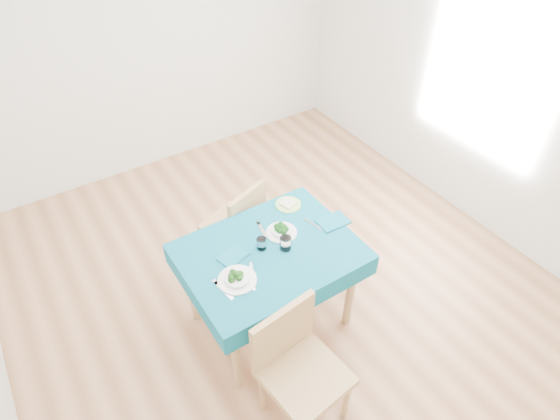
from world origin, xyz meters
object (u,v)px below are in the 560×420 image
bowl_far (281,230)px  side_plate (288,205)px  chair_far (231,218)px  bowl_near (237,277)px  table (270,287)px  chair_near (306,364)px

bowl_far → side_plate: (0.20, 0.22, -0.03)m
chair_far → bowl_near: chair_far is taller
bowl_near → bowl_far: bearing=23.8°
table → chair_near: 0.77m
chair_far → side_plate: 0.54m
chair_near → bowl_near: 0.66m
table → chair_far: bearing=84.6°
chair_near → bowl_far: size_ratio=5.32×
chair_near → table: bearing=67.6°
chair_far → chair_near: bearing=59.0°
table → side_plate: (0.36, 0.32, 0.38)m
table → bowl_near: bowl_near is taller
chair_far → bowl_far: chair_far is taller
bowl_near → chair_far: bearing=65.0°
bowl_near → chair_near: bearing=-80.9°
chair_near → side_plate: (0.57, 1.03, 0.20)m
chair_far → bowl_near: bearing=44.9°
chair_far → bowl_far: size_ratio=4.64×
bowl_far → chair_far: bearing=98.9°
chair_near → chair_far: 1.42m
bowl_far → side_plate: bearing=47.3°
table → side_plate: 0.61m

